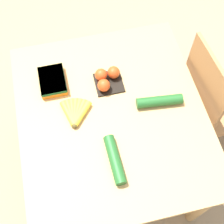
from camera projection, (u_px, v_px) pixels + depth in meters
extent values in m
plane|color=gray|center=(112.00, 162.00, 2.21)|extent=(12.00, 12.00, 0.00)
cube|color=tan|center=(112.00, 116.00, 1.59)|extent=(1.08, 0.95, 0.03)
cylinder|color=tan|center=(36.00, 92.00, 2.08)|extent=(0.06, 0.06, 0.69)
cylinder|color=tan|center=(154.00, 69.00, 2.17)|extent=(0.06, 0.06, 0.69)
cylinder|color=tan|center=(204.00, 206.00, 1.73)|extent=(0.06, 0.06, 0.69)
cube|color=#A87547|center=(221.00, 101.00, 1.94)|extent=(0.46, 0.44, 0.03)
cube|color=#A87547|center=(204.00, 88.00, 1.69)|extent=(0.39, 0.06, 0.47)
cylinder|color=#A87547|center=(220.00, 90.00, 2.24)|extent=(0.04, 0.04, 0.43)
cylinder|color=#A87547|center=(200.00, 149.00, 2.03)|extent=(0.04, 0.04, 0.43)
cylinder|color=#A87547|center=(177.00, 103.00, 2.19)|extent=(0.04, 0.04, 0.43)
sphere|color=brown|center=(74.00, 125.00, 1.53)|extent=(0.03, 0.03, 0.03)
cylinder|color=yellow|center=(82.00, 113.00, 1.56)|extent=(0.13, 0.12, 0.04)
cylinder|color=yellow|center=(80.00, 113.00, 1.56)|extent=(0.14, 0.11, 0.04)
cylinder|color=yellow|center=(78.00, 112.00, 1.56)|extent=(0.15, 0.09, 0.04)
cylinder|color=yellow|center=(75.00, 112.00, 1.56)|extent=(0.15, 0.07, 0.04)
cylinder|color=yellow|center=(73.00, 112.00, 1.56)|extent=(0.15, 0.04, 0.04)
cylinder|color=yellow|center=(71.00, 113.00, 1.56)|extent=(0.15, 0.05, 0.04)
cylinder|color=yellow|center=(69.00, 113.00, 1.56)|extent=(0.15, 0.07, 0.04)
cube|color=black|center=(109.00, 83.00, 1.66)|extent=(0.15, 0.15, 0.01)
sphere|color=#DB4C1E|center=(101.00, 75.00, 1.64)|extent=(0.07, 0.07, 0.07)
sphere|color=#DB4C1E|center=(104.00, 85.00, 1.61)|extent=(0.07, 0.07, 0.07)
sphere|color=#DB4C1E|center=(114.00, 72.00, 1.65)|extent=(0.07, 0.07, 0.07)
cube|color=orange|center=(53.00, 81.00, 1.64)|extent=(0.18, 0.13, 0.04)
cube|color=#145123|center=(52.00, 80.00, 1.63)|extent=(0.18, 0.13, 0.02)
cylinder|color=#236028|center=(159.00, 101.00, 1.58)|extent=(0.08, 0.24, 0.05)
cylinder|color=#236028|center=(115.00, 160.00, 1.44)|extent=(0.24, 0.06, 0.05)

